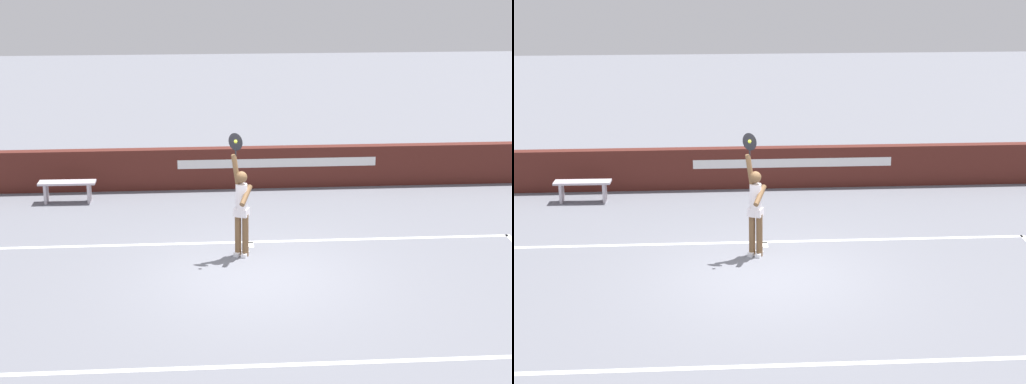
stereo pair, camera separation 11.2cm
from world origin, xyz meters
The scene contains 6 objects.
ground_plane centered at (0.00, 0.00, 0.00)m, with size 60.00×60.00×0.00m, color slate.
court_lines centered at (0.00, -0.75, 0.00)m, with size 10.88×5.15×0.00m.
back_wall centered at (0.00, 5.60, 0.51)m, with size 16.48×0.30×1.02m.
tennis_player centered at (-0.22, 1.04, 1.02)m, with size 0.49×0.50×2.47m.
tennis_ball centered at (-0.32, 0.92, 2.32)m, with size 0.07×0.07×0.07m.
courtside_bench_near centered at (-4.10, 4.68, 0.37)m, with size 1.32×0.38×0.50m.
Camera 2 is at (-0.88, -13.81, 5.93)m, focal length 57.29 mm.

